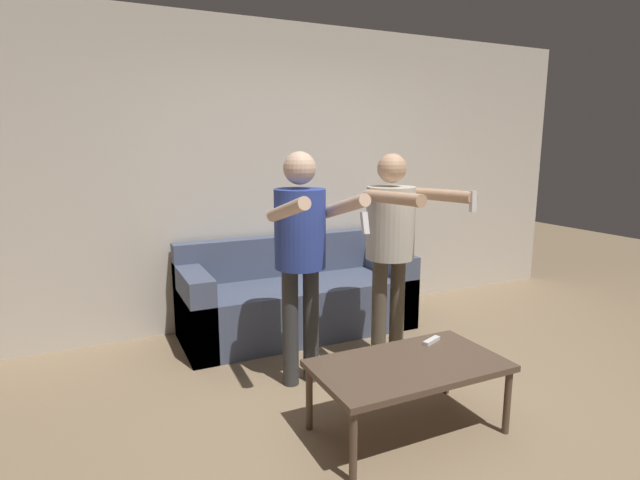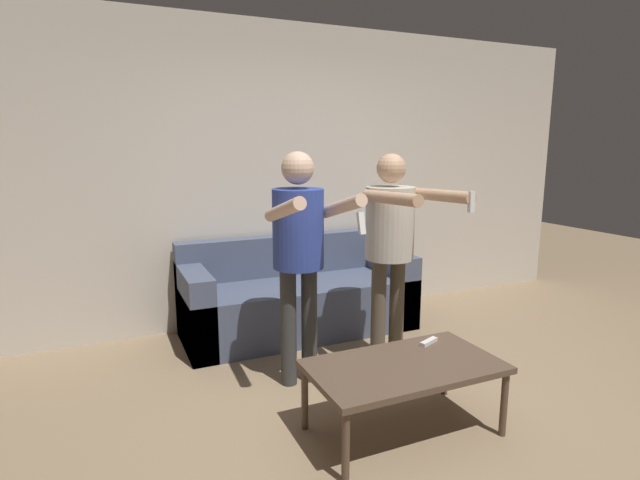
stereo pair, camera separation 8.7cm
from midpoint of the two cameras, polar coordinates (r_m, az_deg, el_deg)
ground_plane at (r=3.19m, az=12.98°, el=-20.22°), size 14.00×14.00×0.00m
wall_back at (r=4.68m, az=-2.71°, el=7.37°), size 6.40×0.06×2.70m
couch at (r=4.44m, az=-1.94°, el=-6.71°), size 2.01×0.78×0.82m
person_standing_left at (r=3.30m, az=-1.62°, el=-0.21°), size 0.46×0.72×1.59m
person_standing_right at (r=3.62m, az=8.85°, el=0.62°), size 0.47×0.81×1.57m
coffee_table at (r=2.95m, az=10.47°, el=-14.40°), size 1.08×0.60×0.42m
remote_on_table at (r=3.23m, az=13.10°, el=-11.26°), size 0.15×0.09×0.02m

